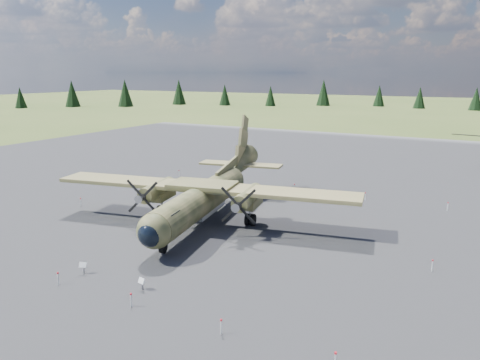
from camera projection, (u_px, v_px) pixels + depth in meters
The scene contains 7 objects.
ground at pixel (222, 232), 39.28m from camera, with size 500.00×500.00×0.00m, color #56622B.
apron at pixel (272, 204), 47.84m from camera, with size 120.00×120.00×0.04m, color #595A5E.
transport_plane at pixel (207, 191), 42.28m from camera, with size 27.67×24.87×9.13m.
info_placard_left at pixel (83, 266), 31.12m from camera, with size 0.56×0.38×0.81m.
info_placard_right at pixel (142, 282), 28.79m from camera, with size 0.53×0.31×0.78m.
barrier_fence at pixel (217, 226), 39.32m from camera, with size 33.12×29.62×0.85m.
treeline at pixel (155, 172), 39.78m from camera, with size 338.84×335.68×10.97m.
Camera 1 is at (19.20, -32.01, 13.10)m, focal length 35.00 mm.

